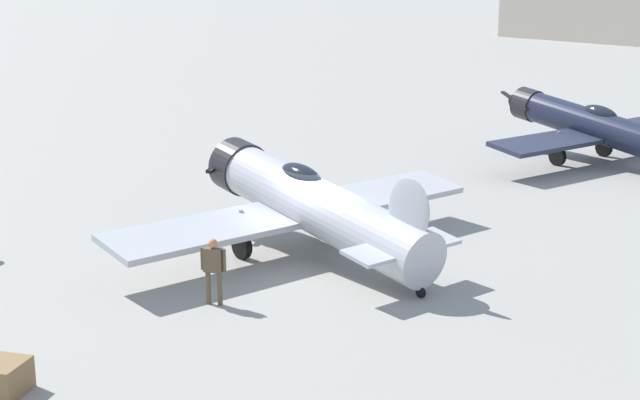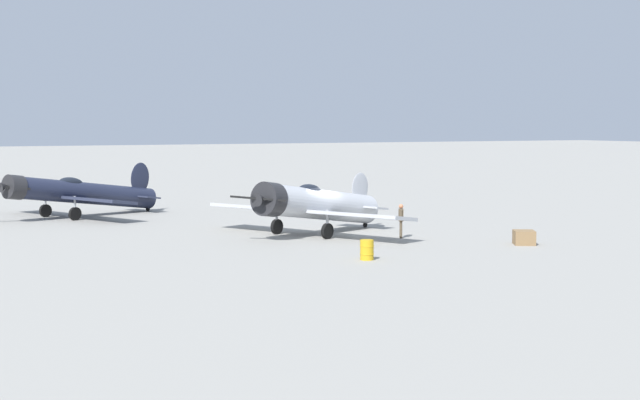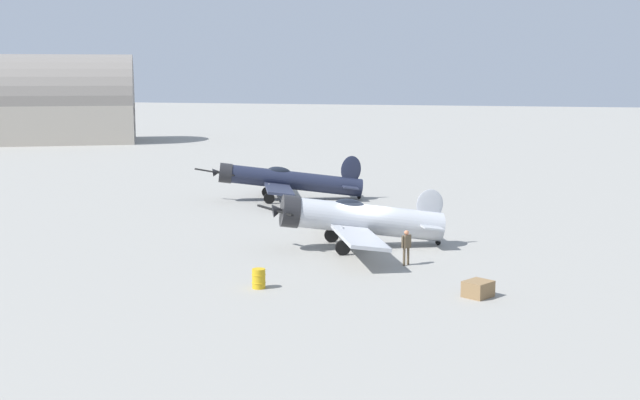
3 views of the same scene
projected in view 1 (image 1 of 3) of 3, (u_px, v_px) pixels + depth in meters
ground_plane at (320, 260)px, 27.52m from camera, size 400.00×400.00×0.00m
airplane_foreground at (309, 204)px, 27.51m from camera, size 9.95×12.03×3.20m
airplane_mid_apron at (609, 131)px, 39.56m from camera, size 12.03×11.19×3.34m
ground_crew_mechanic at (213, 265)px, 23.73m from camera, size 0.44×0.60×1.74m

